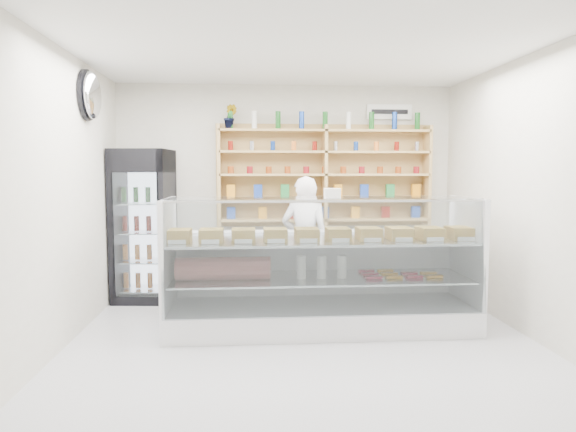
{
  "coord_description": "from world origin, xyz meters",
  "views": [
    {
      "loc": [
        -0.52,
        -4.47,
        1.65
      ],
      "look_at": [
        -0.11,
        0.9,
        1.18
      ],
      "focal_mm": 32.0,
      "sensor_mm": 36.0,
      "label": 1
    }
  ],
  "objects": [
    {
      "name": "room",
      "position": [
        0.0,
        0.0,
        1.4
      ],
      "size": [
        5.0,
        5.0,
        5.0
      ],
      "color": "#B4B3B9",
      "rests_on": "ground"
    },
    {
      "name": "display_counter",
      "position": [
        0.22,
        0.75,
        0.37
      ],
      "size": [
        3.17,
        0.95,
        1.38
      ],
      "color": "white",
      "rests_on": "floor"
    },
    {
      "name": "shop_worker",
      "position": [
        0.16,
        1.66,
        0.79
      ],
      "size": [
        0.66,
        0.51,
        1.59
      ],
      "primitive_type": "imported",
      "rotation": [
        0.0,
        0.0,
        2.89
      ],
      "color": "white",
      "rests_on": "floor"
    },
    {
      "name": "drinks_cooler",
      "position": [
        -1.85,
        2.13,
        0.96
      ],
      "size": [
        0.75,
        0.74,
        1.92
      ],
      "rotation": [
        0.0,
        0.0,
        -0.1
      ],
      "color": "black",
      "rests_on": "floor"
    },
    {
      "name": "wall_shelving",
      "position": [
        0.5,
        2.34,
        1.59
      ],
      "size": [
        2.84,
        0.28,
        1.33
      ],
      "color": "tan",
      "rests_on": "back_wall"
    },
    {
      "name": "potted_plant",
      "position": [
        -0.75,
        2.34,
        2.35
      ],
      "size": [
        0.2,
        0.18,
        0.32
      ],
      "primitive_type": "imported",
      "rotation": [
        0.0,
        0.0,
        -0.25
      ],
      "color": "#1E6626",
      "rests_on": "wall_shelving"
    },
    {
      "name": "security_mirror",
      "position": [
        -2.17,
        1.2,
        2.45
      ],
      "size": [
        0.15,
        0.5,
        0.5
      ],
      "primitive_type": "ellipsoid",
      "color": "silver",
      "rests_on": "left_wall"
    },
    {
      "name": "wall_sign",
      "position": [
        1.4,
        2.47,
        2.45
      ],
      "size": [
        0.62,
        0.03,
        0.2
      ],
      "primitive_type": "cube",
      "color": "white",
      "rests_on": "back_wall"
    }
  ]
}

